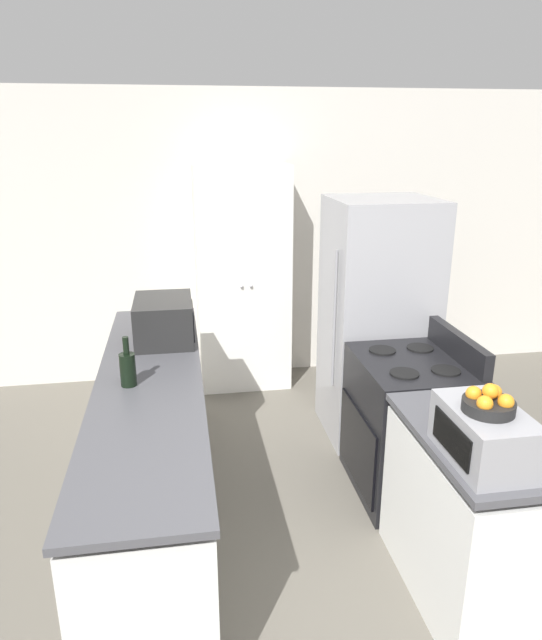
% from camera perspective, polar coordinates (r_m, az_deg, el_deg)
% --- Properties ---
extents(wall_back, '(7.00, 0.06, 2.60)m').
position_cam_1_polar(wall_back, '(5.28, -2.87, 8.09)').
color(wall_back, silver).
rests_on(wall_back, ground_plane).
extents(counter_left, '(0.60, 2.71, 0.90)m').
position_cam_1_polar(counter_left, '(3.54, -11.61, -12.74)').
color(counter_left, silver).
rests_on(counter_left, ground_plane).
extents(counter_right, '(0.60, 0.97, 0.90)m').
position_cam_1_polar(counter_right, '(3.13, 19.52, -18.07)').
color(counter_right, silver).
rests_on(counter_right, ground_plane).
extents(pantry_cabinet, '(0.80, 0.48, 1.98)m').
position_cam_1_polar(pantry_cabinet, '(5.07, -2.82, 4.08)').
color(pantry_cabinet, white).
rests_on(pantry_cabinet, ground_plane).
extents(stove, '(0.66, 0.78, 1.06)m').
position_cam_1_polar(stove, '(3.80, 13.47, -10.16)').
color(stove, black).
rests_on(stove, ground_plane).
extents(refrigerator, '(0.76, 0.71, 1.80)m').
position_cam_1_polar(refrigerator, '(4.31, 10.55, -0.07)').
color(refrigerator, '#A3A3A8').
rests_on(refrigerator, ground_plane).
extents(microwave, '(0.38, 0.50, 0.29)m').
position_cam_1_polar(microwave, '(3.86, -10.65, 0.00)').
color(microwave, black).
rests_on(microwave, counter_left).
extents(wine_bottle, '(0.09, 0.09, 0.28)m').
position_cam_1_polar(wine_bottle, '(3.24, -14.13, -4.69)').
color(wine_bottle, black).
rests_on(wine_bottle, counter_left).
extents(toaster_oven, '(0.30, 0.46, 0.24)m').
position_cam_1_polar(toaster_oven, '(2.62, 20.51, -10.72)').
color(toaster_oven, '#939399').
rests_on(toaster_oven, counter_right).
extents(fruit_bowl, '(0.22, 0.22, 0.13)m').
position_cam_1_polar(fruit_bowl, '(2.53, 20.95, -7.70)').
color(fruit_bowl, black).
rests_on(fruit_bowl, toaster_oven).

